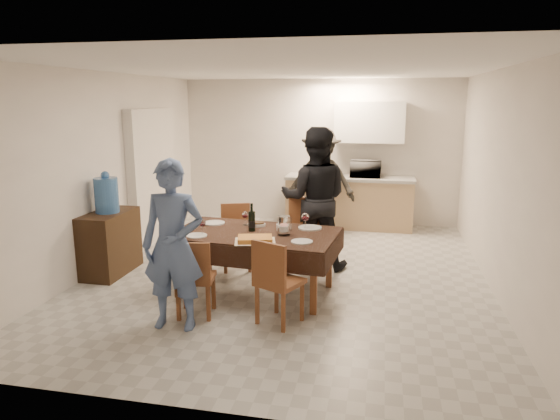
{
  "coord_description": "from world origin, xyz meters",
  "views": [
    {
      "loc": [
        1.16,
        -6.08,
        2.23
      ],
      "look_at": [
        -0.04,
        -0.3,
        0.93
      ],
      "focal_mm": 32.0,
      "sensor_mm": 36.0,
      "label": 1
    }
  ],
  "objects_px": {
    "microwave": "(366,169)",
    "person_kitchen": "(321,181)",
    "savoury_tart": "(255,239)",
    "person_far": "(315,199)",
    "water_jug": "(107,195)",
    "person_near": "(173,245)",
    "water_pitcher": "(284,226)",
    "console": "(110,243)",
    "wine_bottle": "(252,217)",
    "dining_table": "(255,235)"
  },
  "relations": [
    {
      "from": "wine_bottle",
      "to": "savoury_tart",
      "type": "relative_size",
      "value": 0.76
    },
    {
      "from": "savoury_tart",
      "to": "person_near",
      "type": "distance_m",
      "value": 0.94
    },
    {
      "from": "console",
      "to": "water_pitcher",
      "type": "bearing_deg",
      "value": -7.53
    },
    {
      "from": "wine_bottle",
      "to": "person_near",
      "type": "xyz_separation_m",
      "value": [
        -0.5,
        -1.1,
        -0.05
      ]
    },
    {
      "from": "water_pitcher",
      "to": "person_kitchen",
      "type": "height_order",
      "value": "person_kitchen"
    },
    {
      "from": "wine_bottle",
      "to": "person_kitchen",
      "type": "xyz_separation_m",
      "value": [
        0.45,
        2.85,
        -0.0
      ]
    },
    {
      "from": "wine_bottle",
      "to": "microwave",
      "type": "relative_size",
      "value": 0.63
    },
    {
      "from": "microwave",
      "to": "person_near",
      "type": "bearing_deg",
      "value": 69.15
    },
    {
      "from": "console",
      "to": "person_near",
      "type": "height_order",
      "value": "person_near"
    },
    {
      "from": "wine_bottle",
      "to": "person_near",
      "type": "distance_m",
      "value": 1.21
    },
    {
      "from": "water_pitcher",
      "to": "person_far",
      "type": "xyz_separation_m",
      "value": [
        0.2,
        1.1,
        0.1
      ]
    },
    {
      "from": "person_far",
      "to": "person_kitchen",
      "type": "xyz_separation_m",
      "value": [
        -0.15,
        1.85,
        -0.05
      ]
    },
    {
      "from": "wine_bottle",
      "to": "microwave",
      "type": "distance_m",
      "value": 3.51
    },
    {
      "from": "person_kitchen",
      "to": "savoury_tart",
      "type": "bearing_deg",
      "value": -95.21
    },
    {
      "from": "savoury_tart",
      "to": "person_far",
      "type": "bearing_deg",
      "value": 72.53
    },
    {
      "from": "console",
      "to": "microwave",
      "type": "relative_size",
      "value": 1.68
    },
    {
      "from": "water_jug",
      "to": "wine_bottle",
      "type": "height_order",
      "value": "water_jug"
    },
    {
      "from": "console",
      "to": "savoury_tart",
      "type": "relative_size",
      "value": 2.04
    },
    {
      "from": "person_kitchen",
      "to": "console",
      "type": "bearing_deg",
      "value": -132.51
    },
    {
      "from": "water_jug",
      "to": "person_near",
      "type": "bearing_deg",
      "value": -41.77
    },
    {
      "from": "savoury_tart",
      "to": "microwave",
      "type": "relative_size",
      "value": 0.83
    },
    {
      "from": "person_kitchen",
      "to": "wine_bottle",
      "type": "bearing_deg",
      "value": -98.95
    },
    {
      "from": "dining_table",
      "to": "console",
      "type": "height_order",
      "value": "console"
    },
    {
      "from": "wine_bottle",
      "to": "person_near",
      "type": "height_order",
      "value": "person_near"
    },
    {
      "from": "water_jug",
      "to": "console",
      "type": "bearing_deg",
      "value": 90.0
    },
    {
      "from": "water_jug",
      "to": "savoury_tart",
      "type": "height_order",
      "value": "water_jug"
    },
    {
      "from": "console",
      "to": "person_near",
      "type": "relative_size",
      "value": 0.52
    },
    {
      "from": "dining_table",
      "to": "savoury_tart",
      "type": "relative_size",
      "value": 4.54
    },
    {
      "from": "water_pitcher",
      "to": "person_near",
      "type": "bearing_deg",
      "value": -131.99
    },
    {
      "from": "dining_table",
      "to": "person_near",
      "type": "bearing_deg",
      "value": -112.24
    },
    {
      "from": "person_near",
      "to": "person_far",
      "type": "bearing_deg",
      "value": 58.33
    },
    {
      "from": "microwave",
      "to": "console",
      "type": "bearing_deg",
      "value": 44.47
    },
    {
      "from": "wine_bottle",
      "to": "savoury_tart",
      "type": "height_order",
      "value": "wine_bottle"
    },
    {
      "from": "wine_bottle",
      "to": "savoury_tart",
      "type": "bearing_deg",
      "value": -70.77
    },
    {
      "from": "wine_bottle",
      "to": "microwave",
      "type": "bearing_deg",
      "value": 70.39
    },
    {
      "from": "person_far",
      "to": "person_kitchen",
      "type": "height_order",
      "value": "person_far"
    },
    {
      "from": "console",
      "to": "person_far",
      "type": "relative_size",
      "value": 0.47
    },
    {
      "from": "console",
      "to": "savoury_tart",
      "type": "bearing_deg",
      "value": -16.88
    },
    {
      "from": "dining_table",
      "to": "microwave",
      "type": "bearing_deg",
      "value": 76.83
    },
    {
      "from": "microwave",
      "to": "person_far",
      "type": "relative_size",
      "value": 0.28
    },
    {
      "from": "water_pitcher",
      "to": "microwave",
      "type": "height_order",
      "value": "microwave"
    },
    {
      "from": "microwave",
      "to": "person_near",
      "type": "relative_size",
      "value": 0.31
    },
    {
      "from": "microwave",
      "to": "person_kitchen",
      "type": "xyz_separation_m",
      "value": [
        -0.73,
        -0.45,
        -0.16
      ]
    },
    {
      "from": "console",
      "to": "microwave",
      "type": "bearing_deg",
      "value": 44.47
    },
    {
      "from": "dining_table",
      "to": "person_kitchen",
      "type": "height_order",
      "value": "person_kitchen"
    },
    {
      "from": "microwave",
      "to": "person_kitchen",
      "type": "distance_m",
      "value": 0.87
    },
    {
      "from": "dining_table",
      "to": "person_near",
      "type": "xyz_separation_m",
      "value": [
        -0.55,
        -1.05,
        0.15
      ]
    },
    {
      "from": "water_pitcher",
      "to": "microwave",
      "type": "relative_size",
      "value": 0.42
    },
    {
      "from": "dining_table",
      "to": "water_pitcher",
      "type": "height_order",
      "value": "water_pitcher"
    },
    {
      "from": "wine_bottle",
      "to": "console",
      "type": "bearing_deg",
      "value": 173.82
    }
  ]
}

